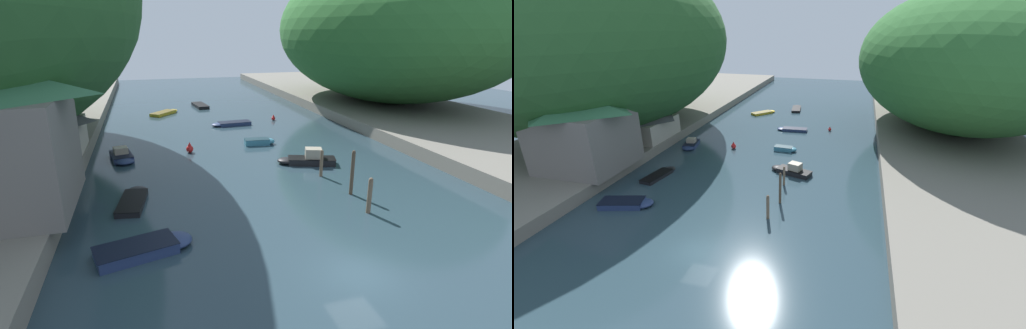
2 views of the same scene
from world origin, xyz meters
TOP-DOWN VIEW (x-y plane):
  - water_surface at (0.00, 30.00)m, footprint 130.00×130.00m
  - left_bank at (-26.53, 30.00)m, footprint 22.00×120.00m
  - right_bank at (26.53, 30.00)m, footprint 22.00×120.00m
  - hillside_left at (-27.63, 26.06)m, footprint 36.87×51.62m
  - hillside_right at (27.63, 41.10)m, footprint 32.56×45.59m
  - waterfront_building at (-19.35, 10.62)m, footprint 10.17×9.47m
  - boathouse_shed at (-18.51, 22.57)m, footprint 6.23×8.87m
  - boat_near_quay at (-0.98, 51.62)m, footprint 2.51×6.58m
  - boat_yellow_tender at (-10.37, 5.27)m, footprint 5.85×3.45m
  - boat_moored_right at (-11.25, 12.90)m, footprint 2.45×5.63m
  - boat_navy_launch at (0.97, 35.83)m, footprint 5.39×2.04m
  - boat_mid_channel at (-6.84, 46.29)m, footprint 4.80×5.25m
  - boat_red_skiff at (2.24, 25.58)m, footprint 3.47×1.54m
  - boat_small_dinghy at (4.46, 17.75)m, footprint 5.72×3.33m
  - boat_far_upstream at (-12.41, 23.56)m, footprint 2.60×4.54m
  - mooring_post_nearest at (4.44, 6.54)m, footprint 0.31×0.31m
  - mooring_post_second at (4.90, 9.88)m, footprint 0.28×0.28m
  - mooring_post_middle at (4.38, 14.23)m, footprint 0.28×0.28m
  - channel_buoy_near at (7.60, 37.37)m, footprint 0.55×0.55m
  - channel_buoy_far at (-5.74, 24.55)m, footprint 0.75×0.75m
  - person_on_quay at (-16.92, 7.84)m, footprint 0.23×0.38m
  - person_by_boathouse at (-17.28, 19.33)m, footprint 0.33×0.43m

SIDE VIEW (x-z plane):
  - water_surface at x=0.00m, z-range 0.00..0.00m
  - boat_moored_right at x=-11.25m, z-range 0.00..0.43m
  - boat_mid_channel at x=-6.84m, z-range 0.00..0.44m
  - boat_near_quay at x=-0.98m, z-range 0.00..0.46m
  - boat_navy_launch at x=0.97m, z-range 0.00..0.47m
  - channel_buoy_near at x=7.60m, z-range -0.09..0.73m
  - boat_yellow_tender at x=-10.37m, z-range 0.00..0.66m
  - boat_red_skiff at x=2.24m, z-range 0.00..0.66m
  - boat_far_upstream at x=-12.41m, z-range -0.22..1.01m
  - channel_buoy_far at x=-5.74m, z-range -0.12..1.00m
  - boat_small_dinghy at x=4.46m, z-range -0.31..1.24m
  - left_bank at x=-26.53m, z-range 0.00..1.39m
  - right_bank at x=26.53m, z-range 0.00..1.39m
  - mooring_post_middle at x=4.38m, z-range 0.01..2.41m
  - mooring_post_nearest at x=4.44m, z-range 0.01..2.60m
  - mooring_post_second at x=4.90m, z-range 0.01..3.55m
  - person_on_quay at x=-16.92m, z-range 1.52..3.21m
  - person_by_boathouse at x=-17.28m, z-range 1.52..3.21m
  - boathouse_shed at x=-18.51m, z-range 1.47..6.15m
  - waterfront_building at x=-19.35m, z-range 1.52..10.64m
  - hillside_right at x=27.63m, z-range 1.39..23.12m
  - hillside_left at x=-27.63m, z-range 1.39..28.72m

